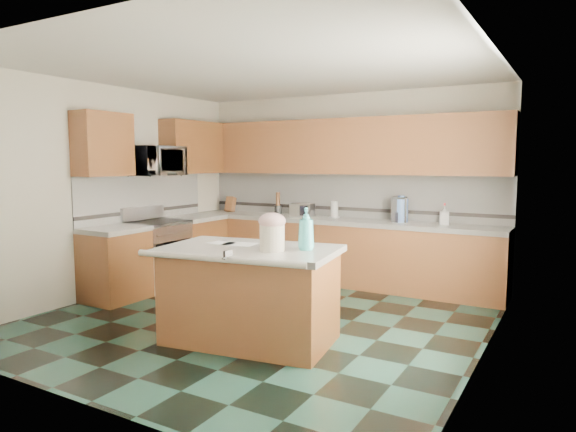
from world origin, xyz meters
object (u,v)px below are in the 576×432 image
Objects in this scene: island_base at (250,298)px; coffee_maker at (399,209)px; treat_jar at (272,238)px; soap_bottle_island at (306,229)px; island_top at (250,250)px; toaster_oven at (302,210)px; knife_block at (230,204)px.

coffee_maker is (0.59, 2.71, 0.66)m from island_base.
soap_bottle_island is (0.24, 0.20, 0.08)m from treat_jar.
island_top is 2.78m from coffee_maker.
island_base is 0.94× the size of island_top.
coffee_maker reaches higher than island_top.
soap_bottle_island reaches higher than island_base.
toaster_oven is (-0.88, 2.68, 0.12)m from island_top.
island_top is 4.91× the size of coffee_maker.
coffee_maker is (2.78, 0.03, 0.05)m from knife_block.
treat_jar reaches higher than island_top.
island_base is 6.48× the size of treat_jar.
island_top is at bearing -116.80° from coffee_maker.
island_base is at bearing 173.18° from treat_jar.
island_top is 0.34m from treat_jar.
knife_block is (-2.19, 2.68, 0.15)m from island_top.
coffee_maker is (0.30, 2.78, 0.05)m from treat_jar.
toaster_oven is 0.97× the size of coffee_maker.
toaster_oven is at bearing 99.68° from island_top.
soap_bottle_island is at bearing -105.71° from coffee_maker.
soap_bottle_island reaches higher than knife_block.
treat_jar reaches higher than island_base.
island_base is at bearing 175.78° from soap_bottle_island.
island_top is 0.60m from soap_bottle_island.
island_top reaches higher than island_base.
soap_bottle_island is at bearing -47.81° from knife_block.
coffee_maker is (1.47, 0.03, 0.07)m from toaster_oven.
island_base is 6.43× the size of knife_block.
treat_jar is 2.79m from coffee_maker.
treat_jar is at bearing -22.20° from island_base.
treat_jar is (0.29, -0.07, 0.61)m from island_base.
treat_jar reaches higher than toaster_oven.
treat_jar is 0.99× the size of knife_block.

